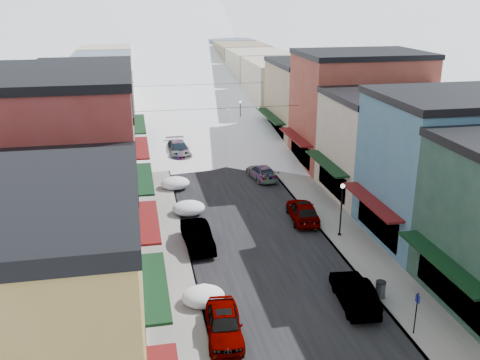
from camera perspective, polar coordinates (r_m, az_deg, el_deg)
name	(u,v)px	position (r m, az deg, el deg)	size (l,w,h in m)	color
road	(196,124)	(73.35, -4.75, 5.93)	(10.00, 160.00, 0.01)	black
sidewalk_left	(147,126)	(72.90, -9.94, 5.69)	(3.20, 160.00, 0.15)	gray
sidewalk_right	(243,122)	(74.35, 0.33, 6.24)	(3.20, 160.00, 0.15)	gray
curb_left	(158,126)	(72.95, -8.71, 5.76)	(0.10, 160.00, 0.15)	slate
curb_right	(232,122)	(74.06, -0.85, 6.18)	(0.10, 160.00, 0.15)	slate
bldg_l_cream	(32,268)	(26.83, -21.34, -8.73)	(11.30, 8.20, 9.50)	beige
bldg_l_brick_near	(42,182)	(33.64, -20.39, -0.20)	(12.30, 8.20, 12.50)	maroon
bldg_l_grayblue	(68,167)	(42.10, -17.84, 1.36)	(11.30, 9.20, 9.00)	gray
bldg_l_brick_far	(66,127)	(50.61, -18.09, 5.42)	(13.30, 9.20, 11.00)	brown
bldg_l_tan	(86,110)	(60.34, -16.13, 7.23)	(11.30, 11.20, 10.00)	tan
bldg_r_blue	(448,168)	(40.05, 21.30, 1.19)	(11.30, 9.20, 10.50)	#396682
bldg_r_cream	(394,145)	(47.95, 16.10, 3.66)	(12.30, 9.20, 9.00)	#B8A994
bldg_r_brick_far	(358,109)	(55.78, 12.52, 7.38)	(13.30, 9.20, 11.50)	maroon
bldg_r_tan	(316,101)	(64.73, 8.12, 8.33)	(11.30, 11.20, 9.50)	#998564
distant_blocks	(179,72)	(95.16, -6.50, 11.37)	(34.00, 55.00, 8.00)	gray
mountain_ridge	(104,0)	(288.38, -14.32, 18.15)	(670.00, 340.00, 34.00)	silver
overhead_cables	(208,95)	(59.94, -3.48, 9.03)	(16.40, 15.04, 0.04)	black
car_silver_sedan	(224,324)	(28.34, -1.71, -15.09)	(1.81, 4.51, 1.54)	gray
car_dark_hatch	(198,236)	(37.54, -4.55, -5.98)	(1.70, 4.87, 1.61)	black
car_silver_wagon	(178,149)	(58.44, -6.59, 3.26)	(2.32, 5.70, 1.65)	#AFB2B8
car_green_sedan	(354,292)	(31.56, 12.09, -11.62)	(1.67, 4.79, 1.58)	black
car_gray_suv	(303,210)	(41.89, 6.71, -3.25)	(1.98, 4.92, 1.68)	gray
car_black_sedan	(262,172)	(51.07, 2.33, 0.85)	(1.90, 4.67, 1.36)	black
car_lane_silver	(184,131)	(66.76, -6.00, 5.26)	(1.87, 4.64, 1.58)	gray
car_lane_white	(210,116)	(74.65, -3.20, 6.88)	(2.86, 6.19, 1.72)	silver
parking_sign	(416,310)	(29.38, 18.29, -13.03)	(0.08, 0.32, 2.38)	black
trash_can	(380,289)	(32.43, 14.75, -11.20)	(0.60, 0.60, 1.01)	#4E5053
streetlamp_near	(342,203)	(38.86, 10.79, -2.44)	(0.33, 0.33, 3.94)	black
streetlamp_far	(240,112)	(68.75, 0.03, 7.29)	(0.32, 0.32, 3.83)	black
snow_pile_near	(203,296)	(31.19, -3.94, -12.22)	(2.47, 2.72, 1.05)	white
snow_pile_mid	(189,208)	(43.11, -5.49, -2.98)	(2.63, 2.82, 1.11)	white
snow_pile_far	(175,183)	(48.85, -6.93, -0.33)	(2.64, 2.82, 1.12)	white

